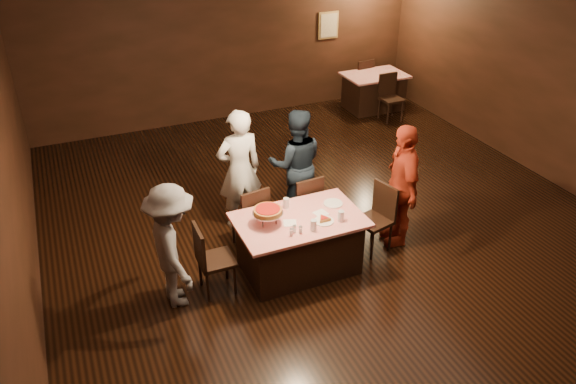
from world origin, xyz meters
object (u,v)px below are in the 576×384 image
at_px(chair_far_left, 249,216).
at_px(chair_back_near, 392,98).
at_px(diner_red_shirt, 402,185).
at_px(plate_empty, 333,203).
at_px(chair_far_right, 303,204).
at_px(chair_end_left, 216,259).
at_px(diner_grey_knit, 173,247).
at_px(glass_front_right, 341,216).
at_px(pizza_stand, 268,211).
at_px(diner_white_jacket, 239,170).
at_px(chair_end_right, 374,220).
at_px(glass_back, 286,203).
at_px(main_table, 299,244).
at_px(back_table, 374,92).
at_px(chair_back_far, 360,79).
at_px(glass_front_left, 313,225).
at_px(diner_navy_hoodie, 296,164).

bearing_deg(chair_far_left, chair_back_near, -152.91).
height_order(diner_red_shirt, plate_empty, diner_red_shirt).
bearing_deg(diner_red_shirt, chair_far_right, -103.32).
relative_size(chair_far_left, chair_end_left, 1.00).
height_order(diner_grey_knit, glass_front_right, diner_grey_knit).
height_order(diner_red_shirt, pizza_stand, diner_red_shirt).
xyz_separation_m(diner_white_jacket, plate_empty, (0.88, -1.15, -0.12)).
height_order(chair_end_right, diner_white_jacket, diner_white_jacket).
bearing_deg(chair_far_right, diner_white_jacket, -41.73).
height_order(chair_far_left, glass_back, chair_far_left).
bearing_deg(main_table, chair_back_near, 45.11).
bearing_deg(diner_grey_knit, chair_end_left, -92.78).
bearing_deg(back_table, chair_back_far, 90.00).
bearing_deg(diner_white_jacket, chair_end_left, 57.31).
bearing_deg(diner_white_jacket, glass_front_left, 101.20).
distance_m(main_table, chair_far_right, 0.85).
bearing_deg(chair_far_right, diner_grey_knit, 15.73).
bearing_deg(pizza_stand, chair_end_right, -1.91).
relative_size(diner_navy_hoodie, glass_front_left, 11.99).
bearing_deg(plate_empty, chair_far_left, 147.72).
bearing_deg(chair_far_right, back_table, -136.73).
distance_m(chair_end_left, pizza_stand, 0.85).
xyz_separation_m(diner_red_shirt, pizza_stand, (-1.94, -0.02, 0.08)).
xyz_separation_m(chair_end_right, plate_empty, (-0.55, 0.15, 0.30)).
bearing_deg(chair_back_near, chair_end_left, -142.41).
relative_size(pizza_stand, plate_empty, 1.52).
distance_m(back_table, pizza_stand, 6.19).
relative_size(chair_back_near, glass_back, 6.79).
relative_size(chair_far_left, glass_front_left, 6.79).
bearing_deg(diner_navy_hoodie, main_table, 84.55).
height_order(diner_white_jacket, glass_front_left, diner_white_jacket).
relative_size(main_table, diner_red_shirt, 0.92).
height_order(chair_back_near, glass_back, chair_back_near).
bearing_deg(glass_front_right, back_table, 54.84).
bearing_deg(chair_end_left, chair_far_right, -63.44).
relative_size(chair_back_near, plate_empty, 3.80).
distance_m(chair_far_right, plate_empty, 0.69).
bearing_deg(chair_back_near, diner_red_shirt, -121.57).
bearing_deg(diner_navy_hoodie, diner_red_shirt, 147.61).
bearing_deg(diner_white_jacket, chair_back_near, -150.85).
bearing_deg(glass_front_right, glass_back, 132.27).
height_order(chair_end_left, diner_grey_knit, diner_grey_knit).
bearing_deg(glass_front_right, diner_grey_knit, 172.75).
relative_size(diner_red_shirt, glass_back, 12.48).
bearing_deg(back_table, chair_end_left, -137.33).
relative_size(chair_back_near, pizza_stand, 2.50).
height_order(main_table, chair_end_left, chair_end_left).
xyz_separation_m(back_table, chair_back_far, (0.00, 0.60, 0.09)).
xyz_separation_m(chair_back_far, diner_grey_knit, (-5.42, -5.13, 0.31)).
bearing_deg(glass_front_right, pizza_stand, 160.56).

